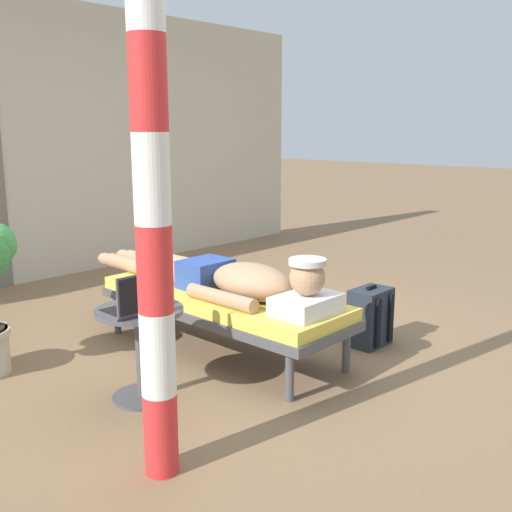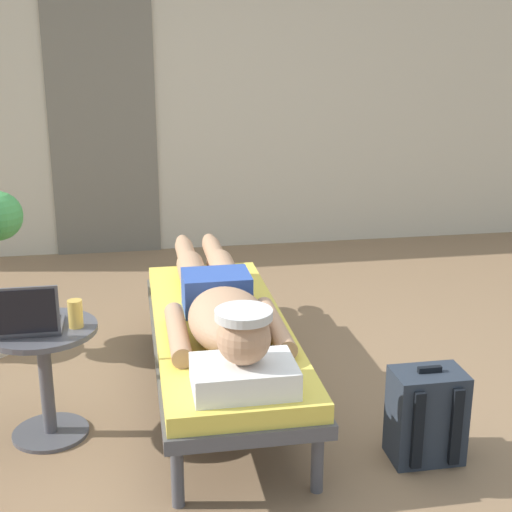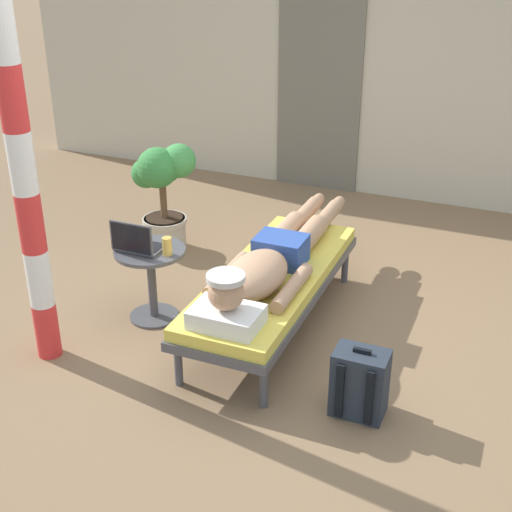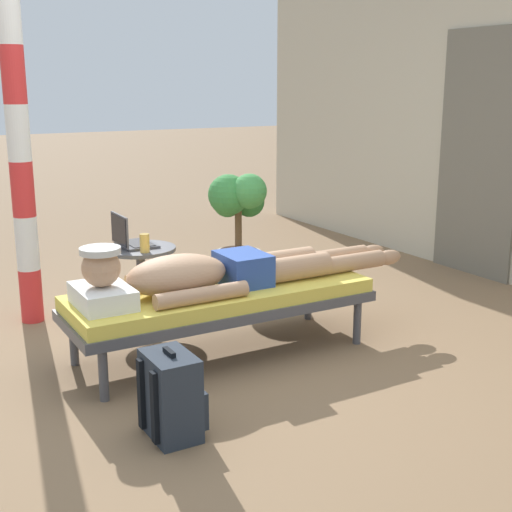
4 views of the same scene
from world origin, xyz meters
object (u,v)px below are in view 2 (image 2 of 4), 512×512
lounge_chair (221,335)px  person_reclining (221,305)px  drink_glass (75,314)px  backpack (426,416)px  laptop (24,320)px  side_table (44,362)px

lounge_chair → person_reclining: (0.00, -0.05, 0.17)m
drink_glass → backpack: size_ratio=0.29×
drink_glass → lounge_chair: bearing=18.4°
laptop → backpack: laptop is taller
side_table → drink_glass: (0.15, -0.02, 0.23)m
lounge_chair → laptop: bearing=-164.1°
laptop → drink_glass: size_ratio=2.53×
person_reclining → laptop: bearing=-167.1°
person_reclining → laptop: 0.89m
person_reclining → side_table: size_ratio=4.15×
laptop → backpack: 1.75m
side_table → drink_glass: drink_glass is taller
person_reclining → side_table: person_reclining is taller
lounge_chair → laptop: 0.93m
lounge_chair → backpack: size_ratio=4.34×
backpack → person_reclining: bearing=142.1°
drink_glass → backpack: bearing=-17.0°
lounge_chair → backpack: 1.04m
person_reclining → backpack: 1.05m
laptop → person_reclining: bearing=12.9°
person_reclining → backpack: (0.79, -0.61, -0.32)m
person_reclining → lounge_chair: bearing=90.0°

